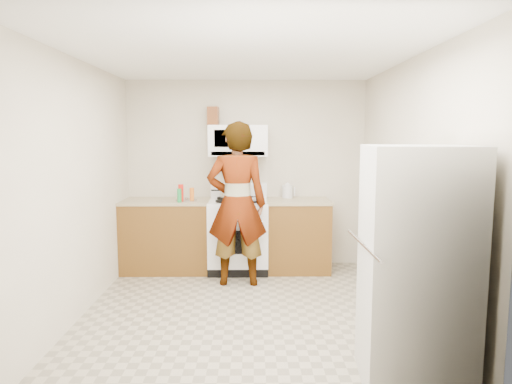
{
  "coord_description": "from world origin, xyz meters",
  "views": [
    {
      "loc": [
        0.08,
        -4.38,
        1.76
      ],
      "look_at": [
        0.12,
        0.55,
        1.15
      ],
      "focal_mm": 32.0,
      "sensor_mm": 36.0,
      "label": 1
    }
  ],
  "objects_px": {
    "fridge": "(415,268)",
    "kettle": "(287,192)",
    "saucepan": "(227,193)",
    "microwave": "(238,141)",
    "person": "(237,204)",
    "gas_range": "(238,234)"
  },
  "relations": [
    {
      "from": "fridge",
      "to": "kettle",
      "type": "distance_m",
      "value": 3.08
    },
    {
      "from": "kettle",
      "to": "saucepan",
      "type": "relative_size",
      "value": 0.86
    },
    {
      "from": "microwave",
      "to": "person",
      "type": "height_order",
      "value": "person"
    },
    {
      "from": "kettle",
      "to": "saucepan",
      "type": "bearing_deg",
      "value": -152.22
    },
    {
      "from": "microwave",
      "to": "person",
      "type": "bearing_deg",
      "value": -89.9
    },
    {
      "from": "gas_range",
      "to": "fridge",
      "type": "bearing_deg",
      "value": -64.8
    },
    {
      "from": "microwave",
      "to": "kettle",
      "type": "distance_m",
      "value": 0.95
    },
    {
      "from": "kettle",
      "to": "gas_range",
      "type": "bearing_deg",
      "value": -137.81
    },
    {
      "from": "gas_range",
      "to": "microwave",
      "type": "relative_size",
      "value": 1.49
    },
    {
      "from": "gas_range",
      "to": "fridge",
      "type": "distance_m",
      "value": 3.11
    },
    {
      "from": "microwave",
      "to": "saucepan",
      "type": "bearing_deg",
      "value": 167.13
    },
    {
      "from": "gas_range",
      "to": "saucepan",
      "type": "relative_size",
      "value": 5.74
    },
    {
      "from": "microwave",
      "to": "kettle",
      "type": "bearing_deg",
      "value": 7.17
    },
    {
      "from": "kettle",
      "to": "saucepan",
      "type": "xyz_separation_m",
      "value": [
        -0.81,
        -0.05,
        -0.01
      ]
    },
    {
      "from": "person",
      "to": "saucepan",
      "type": "height_order",
      "value": "person"
    },
    {
      "from": "kettle",
      "to": "microwave",
      "type": "bearing_deg",
      "value": -148.42
    },
    {
      "from": "kettle",
      "to": "person",
      "type": "bearing_deg",
      "value": -105.85
    },
    {
      "from": "fridge",
      "to": "saucepan",
      "type": "xyz_separation_m",
      "value": [
        -1.47,
        2.96,
        0.16
      ]
    },
    {
      "from": "saucepan",
      "to": "fridge",
      "type": "bearing_deg",
      "value": -63.6
    },
    {
      "from": "fridge",
      "to": "kettle",
      "type": "xyz_separation_m",
      "value": [
        -0.66,
        3.0,
        0.17
      ]
    },
    {
      "from": "gas_range",
      "to": "fridge",
      "type": "relative_size",
      "value": 0.66
    },
    {
      "from": "microwave",
      "to": "saucepan",
      "type": "relative_size",
      "value": 3.86
    }
  ]
}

